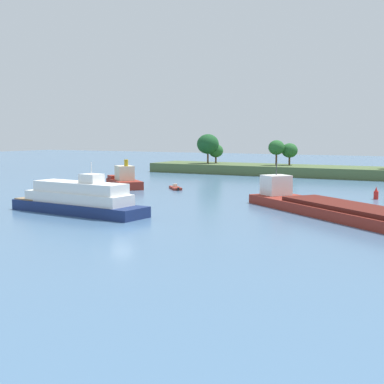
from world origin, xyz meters
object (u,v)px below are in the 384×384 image
at_px(tugboat, 124,180).
at_px(small_motorboat, 35,201).
at_px(white_riverboat, 78,200).
at_px(fishing_skiff, 175,188).
at_px(cargo_barge, 363,214).
at_px(channel_buoy_red, 376,194).

xyz_separation_m(tugboat, small_motorboat, (1.18, -23.37, -1.10)).
xyz_separation_m(white_riverboat, small_motorboat, (-12.33, 5.02, -1.45)).
height_order(white_riverboat, fishing_skiff, white_riverboat).
height_order(cargo_barge, tugboat, cargo_barge).
bearing_deg(cargo_barge, tugboat, 158.16).
bearing_deg(small_motorboat, channel_buoy_red, 32.92).
bearing_deg(tugboat, fishing_skiff, 13.30).
bearing_deg(fishing_skiff, small_motorboat, -108.14).
bearing_deg(white_riverboat, small_motorboat, 157.85).
xyz_separation_m(small_motorboat, channel_buoy_red, (42.41, 27.45, 0.55)).
distance_m(white_riverboat, fishing_skiff, 30.94).
xyz_separation_m(cargo_barge, small_motorboat, (-44.79, -4.94, -0.65)).
distance_m(cargo_barge, small_motorboat, 45.07).
relative_size(cargo_barge, small_motorboat, 6.29).
bearing_deg(small_motorboat, white_riverboat, -22.15).
bearing_deg(tugboat, channel_buoy_red, 5.35).
height_order(tugboat, channel_buoy_red, tugboat).
bearing_deg(cargo_barge, channel_buoy_red, 96.05).
xyz_separation_m(white_riverboat, fishing_skiff, (-3.93, 30.65, -1.48)).
relative_size(tugboat, small_motorboat, 1.85).
xyz_separation_m(tugboat, channel_buoy_red, (43.59, 4.08, -0.55)).
xyz_separation_m(cargo_barge, tugboat, (-45.98, 18.43, 0.45)).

